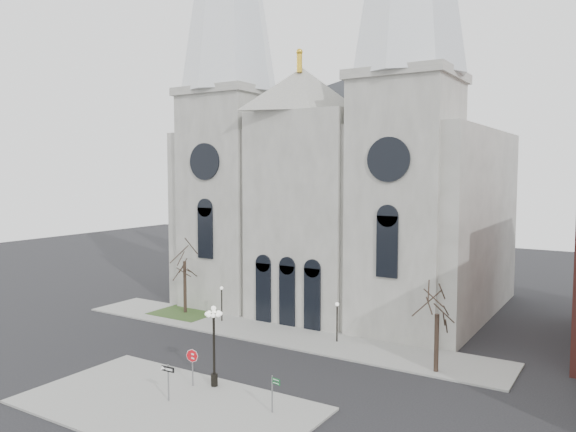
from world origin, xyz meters
The scene contains 13 objects.
ground centered at (0.00, 0.00, 0.00)m, with size 160.00×160.00×0.00m, color black.
sidewalk_near centered at (3.00, -5.00, 0.07)m, with size 18.00×10.00×0.14m, color gray.
sidewalk_far centered at (0.00, 11.00, 0.07)m, with size 40.00×6.00×0.14m, color gray.
grass_patch centered at (-11.00, 12.00, 0.09)m, with size 6.00×5.00×0.18m, color #2F471E.
cathedral centered at (0.00, 22.86, 18.48)m, with size 33.00×26.66×54.00m.
tree_left centered at (-11.00, 12.00, 5.58)m, with size 3.20×3.20×7.50m.
tree_right centered at (15.00, 9.00, 4.47)m, with size 3.20×3.20×6.00m.
ped_lamp_left centered at (-6.00, 11.50, 2.33)m, with size 0.32×0.32×3.26m.
ped_lamp_right centered at (6.00, 11.50, 2.33)m, with size 0.32×0.32×3.26m.
stop_sign centered at (2.36, -1.97, 1.88)m, with size 0.87×0.19×2.44m.
globe_lamp centered at (3.59, -1.27, 3.47)m, with size 1.29×1.29×5.29m.
one_way_sign centered at (2.73, -4.57, 1.65)m, with size 0.99×0.10×2.25m.
street_name_sign centered at (9.07, -2.63, 1.43)m, with size 0.69×0.18×2.18m.
Camera 1 is at (26.40, -28.82, 14.07)m, focal length 35.00 mm.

